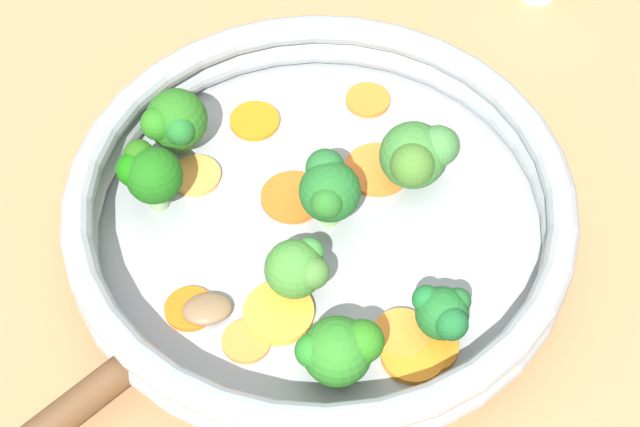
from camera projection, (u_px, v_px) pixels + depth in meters
ground_plane at (320, 239)px, 0.75m from camera, size 4.00×4.00×0.00m
skillet at (320, 233)px, 0.74m from camera, size 0.32×0.32×0.01m
skillet_rim_wall at (320, 208)px, 0.72m from camera, size 0.34×0.34×0.04m
skillet_rivet_left at (106, 310)px, 0.69m from camera, size 0.01×0.01×0.01m
skillet_rivet_right at (195, 402)px, 0.65m from camera, size 0.01×0.01×0.01m
carrot_slice_0 at (196, 175)px, 0.76m from camera, size 0.05×0.05×0.00m
carrot_slice_1 at (255, 121)px, 0.79m from camera, size 0.04×0.04×0.00m
carrot_slice_2 at (402, 334)px, 0.68m from camera, size 0.05×0.05×0.01m
carrot_slice_3 at (430, 347)px, 0.68m from camera, size 0.05×0.05×0.00m
carrot_slice_4 at (246, 341)px, 0.68m from camera, size 0.04×0.04×0.00m
carrot_slice_5 at (292, 197)px, 0.75m from camera, size 0.06×0.06×0.00m
carrot_slice_6 at (190, 309)px, 0.69m from camera, size 0.04×0.04×0.00m
carrot_slice_7 at (368, 100)px, 0.80m from camera, size 0.05×0.05×0.00m
carrot_slice_8 at (377, 169)px, 0.76m from camera, size 0.07×0.07×0.00m
carrot_slice_9 at (413, 354)px, 0.67m from camera, size 0.05×0.05×0.01m
carrot_slice_10 at (279, 313)px, 0.69m from camera, size 0.06×0.06×0.01m
broccoli_floret_0 at (329, 189)px, 0.71m from camera, size 0.05×0.04×0.05m
broccoli_floret_1 at (443, 313)px, 0.67m from camera, size 0.04×0.04×0.04m
broccoli_floret_2 at (339, 350)px, 0.65m from camera, size 0.04×0.05×0.05m
broccoli_floret_3 at (298, 268)px, 0.68m from camera, size 0.04×0.04×0.04m
broccoli_floret_4 at (175, 121)px, 0.75m from camera, size 0.05×0.04×0.05m
broccoli_floret_5 at (151, 170)px, 0.72m from camera, size 0.04×0.05×0.05m
broccoli_floret_6 at (416, 157)px, 0.73m from camera, size 0.06×0.05×0.05m
mushroom_piece_0 at (207, 309)px, 0.69m from camera, size 0.03×0.04×0.01m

